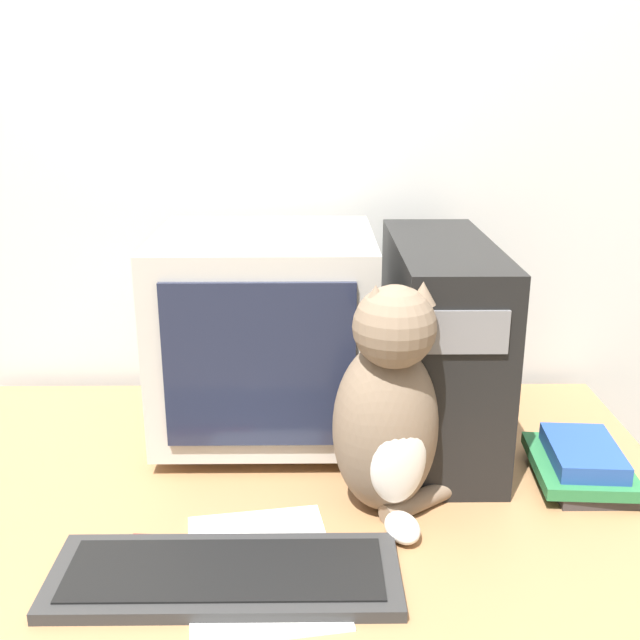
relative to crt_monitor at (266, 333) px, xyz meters
name	(u,v)px	position (x,y,z in m)	size (l,w,h in m)	color
wall_back	(286,143)	(0.03, 0.30, 0.33)	(7.00, 0.05, 2.50)	silver
desk	(285,640)	(0.03, -0.18, -0.56)	(1.37, 0.82, 0.71)	#9E7047
crt_monitor	(266,333)	(0.00, 0.00, 0.00)	(0.40, 0.38, 0.40)	#BCB7AD
computer_tower	(440,344)	(0.33, -0.03, -0.01)	(0.18, 0.48, 0.39)	black
keyboard	(225,575)	(-0.03, -0.47, -0.20)	(0.49, 0.18, 0.02)	#2D2D2D
cat	(389,413)	(0.21, -0.29, -0.03)	(0.27, 0.23, 0.39)	#7A6651
book_stack	(582,464)	(0.56, -0.20, -0.17)	(0.17, 0.22, 0.07)	#383333
pen	(184,538)	(-0.11, -0.37, -0.20)	(0.16, 0.02, 0.01)	maroon
paper_sheet	(263,568)	(0.02, -0.44, -0.20)	(0.25, 0.33, 0.00)	white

